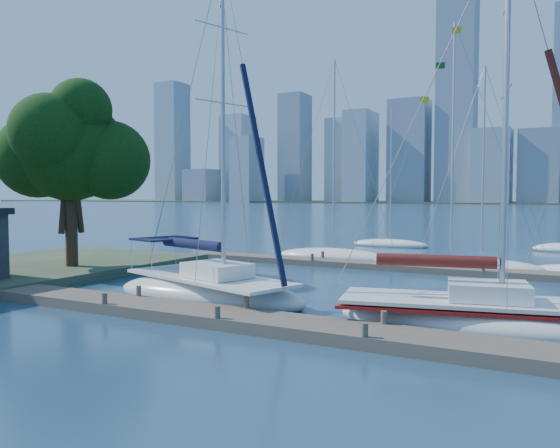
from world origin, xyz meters
The scene contains 11 objects.
ground centered at (0.00, 0.00, 0.00)m, with size 700.00×700.00×0.00m, color navy.
near_dock centered at (0.00, 0.00, 0.20)m, with size 26.00×2.00×0.40m, color brown.
far_dock centered at (2.00, 16.00, 0.18)m, with size 30.00×1.80×0.36m, color brown.
far_shore centered at (0.00, 320.00, 0.00)m, with size 800.00×100.00×1.50m, color #38472D.
tree centered at (-14.05, 5.54, 7.07)m, with size 7.93×7.23×10.51m.
sailboat_navy centered at (-3.12, 2.94, 1.08)m, with size 9.45×5.50×14.34m.
sailboat_maroon centered at (7.19, 2.91, 1.04)m, with size 9.08×4.59×13.61m.
bg_boat_1 centered at (-3.97, 18.57, 0.29)m, with size 8.28×2.79×13.75m.
bg_boat_2 centered at (3.89, 17.59, 0.28)m, with size 9.72×4.04×14.75m.
bg_boat_3 centered at (5.59, 17.60, 0.26)m, with size 7.33×4.30×12.07m.
bg_boat_6 centered at (-3.52, 30.15, 0.23)m, with size 6.81×3.06×12.05m.
Camera 1 is at (10.01, -15.38, 4.38)m, focal length 35.00 mm.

